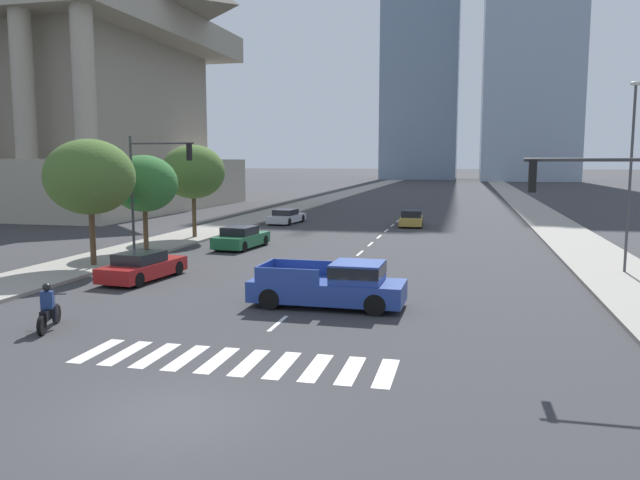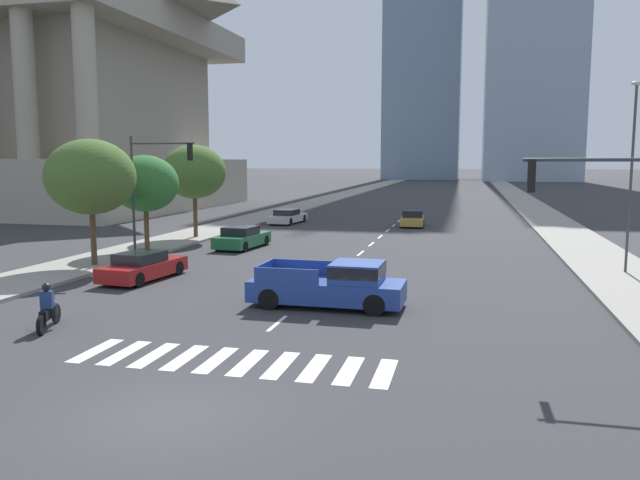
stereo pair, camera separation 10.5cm
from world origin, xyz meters
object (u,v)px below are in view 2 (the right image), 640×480
sedan_silver_3 (288,217)px  traffic_signal_near (629,209)px  pickup_truck (335,285)px  street_tree_nearest (91,177)px  sedan_gold_2 (413,219)px  sedan_green_0 (242,238)px  street_lamp_east (632,165)px  sedan_red_1 (143,267)px  street_tree_second (145,184)px  traffic_signal_far (154,176)px  street_tree_third (194,172)px  motorcycle_lead (48,311)px

sedan_silver_3 → traffic_signal_near: size_ratio=0.87×
pickup_truck → street_tree_nearest: street_tree_nearest is taller
sedan_gold_2 → street_tree_nearest: 27.47m
sedan_gold_2 → sedan_green_0: bearing=-33.1°
sedan_green_0 → street_lamp_east: size_ratio=0.53×
sedan_red_1 → street_tree_nearest: street_tree_nearest is taller
pickup_truck → sedan_green_0: (-8.69, 13.71, -0.20)m
sedan_green_0 → street_tree_second: (-4.66, -3.02, 3.35)m
traffic_signal_near → sedan_green_0: bearing=-44.3°
traffic_signal_far → street_lamp_east: size_ratio=0.74×
sedan_red_1 → street_tree_third: street_tree_third is taller
traffic_signal_near → traffic_signal_far: 23.81m
traffic_signal_near → street_lamp_east: size_ratio=0.64×
pickup_truck → sedan_red_1: bearing=162.5°
motorcycle_lead → street_tree_second: (-5.22, 15.69, 3.39)m
pickup_truck → street_tree_third: size_ratio=0.90×
traffic_signal_near → street_tree_third: bearing=-43.0°
motorcycle_lead → sedan_gold_2: 35.03m
sedan_silver_3 → street_lamp_east: 29.67m
traffic_signal_near → sedan_red_1: bearing=-19.6°
street_lamp_east → traffic_signal_near: bearing=-102.9°
sedan_red_1 → street_tree_third: (-3.97, 14.18, 3.93)m
pickup_truck → sedan_red_1: size_ratio=1.19×
sedan_red_1 → sedan_green_0: bearing=2.0°
sedan_silver_3 → street_tree_second: 18.65m
sedan_red_1 → traffic_signal_far: bearing=28.4°
motorcycle_lead → street_tree_nearest: 12.31m
sedan_red_1 → sedan_gold_2: 27.64m
traffic_signal_far → street_tree_nearest: size_ratio=1.04×
street_tree_nearest → sedan_gold_2: bearing=60.1°
sedan_gold_2 → traffic_signal_far: bearing=-33.3°
motorcycle_lead → sedan_green_0: motorcycle_lead is taller
motorcycle_lead → traffic_signal_far: (-3.56, 13.64, 3.89)m
pickup_truck → street_lamp_east: street_lamp_east is taller
motorcycle_lead → sedan_silver_3: size_ratio=0.42×
sedan_gold_2 → traffic_signal_far: size_ratio=0.67×
sedan_silver_3 → street_tree_nearest: 23.84m
sedan_red_1 → sedan_silver_3: bearing=7.7°
street_tree_third → street_tree_nearest: bearing=-90.0°
street_tree_second → sedan_red_1: bearing=-62.4°
street_lamp_east → street_tree_nearest: (-25.14, -3.94, -0.61)m
sedan_silver_3 → street_tree_nearest: (-3.11, -23.30, 3.91)m
traffic_signal_near → sedan_gold_2: bearing=-75.1°
sedan_gold_2 → sedan_silver_3: size_ratio=0.89×
motorcycle_lead → pickup_truck: (8.14, 4.99, 0.23)m
sedan_gold_2 → street_lamp_east: (11.57, -19.63, 4.51)m
street_tree_nearest → sedan_silver_3: bearing=82.4°
motorcycle_lead → street_tree_third: size_ratio=0.32×
sedan_silver_3 → street_tree_second: (-3.11, -18.07, 3.40)m
sedan_green_0 → traffic_signal_far: size_ratio=0.71×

